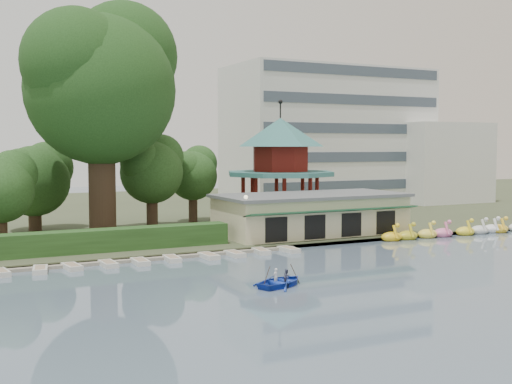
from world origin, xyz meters
TOP-DOWN VIEW (x-y plane):
  - ground_plane at (0.00, 0.00)m, footprint 220.00×220.00m
  - shore at (0.00, 52.00)m, footprint 220.00×70.00m
  - embankment at (0.00, 17.30)m, footprint 220.00×0.60m
  - dock at (-12.00, 17.20)m, footprint 34.00×1.60m
  - boathouse at (10.00, 21.97)m, footprint 18.60×9.39m
  - pavilion at (12.00, 32.00)m, footprint 12.40×12.40m
  - office_building at (32.67, 49.00)m, footprint 38.00×18.00m
  - hedge at (-15.00, 20.50)m, footprint 30.00×2.00m
  - lamp_post at (1.50, 19.00)m, footprint 0.36×0.36m
  - big_tree at (-8.81, 28.22)m, footprint 15.17×14.13m
  - small_trees at (-12.15, 32.33)m, footprint 38.70×16.53m
  - swan_boats at (24.20, 16.62)m, footprint 18.54×2.14m
  - moored_rowboats at (-11.42, 15.77)m, footprint 32.05×2.74m
  - rowboat_with_passengers at (-3.03, 4.20)m, footprint 6.35×5.56m

SIDE VIEW (x-z plane):
  - ground_plane at x=0.00m, z-range 0.00..0.00m
  - dock at x=-12.00m, z-range 0.00..0.24m
  - embankment at x=0.00m, z-range 0.00..0.30m
  - moored_rowboats at x=-11.42m, z-range 0.00..0.36m
  - shore at x=0.00m, z-range 0.00..0.40m
  - swan_boats at x=24.20m, z-range -0.56..1.35m
  - rowboat_with_passengers at x=-3.03m, z-range -0.46..1.55m
  - hedge at x=-15.00m, z-range 0.40..2.20m
  - boathouse at x=10.00m, z-range 0.42..4.32m
  - lamp_post at x=1.50m, z-range 1.20..5.48m
  - small_trees at x=-12.15m, z-range 1.10..10.90m
  - pavilion at x=12.00m, z-range 0.73..14.23m
  - office_building at x=32.67m, z-range -0.27..19.73m
  - big_tree at x=-8.81m, z-range 4.05..26.49m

